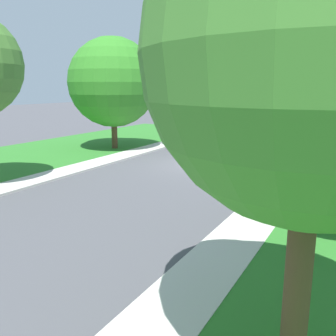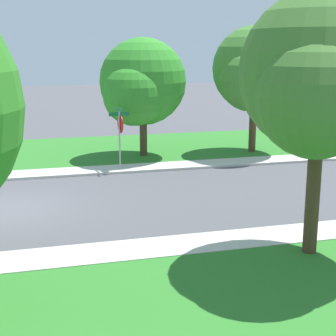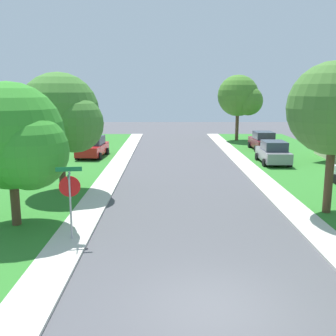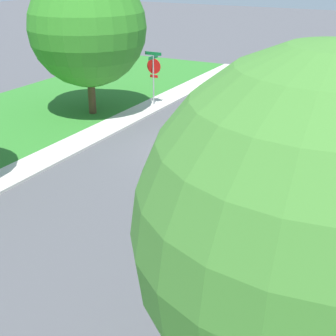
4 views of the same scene
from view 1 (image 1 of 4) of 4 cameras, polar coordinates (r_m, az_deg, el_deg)
The scene contains 6 objects.
ground_plane at distance 18.56m, azimuth 4.67°, elevation 0.41°, with size 120.00×120.00×0.00m, color #4C4C51.
sidewalk_west at distance 6.56m, azimuth -1.65°, elevation -23.30°, with size 1.40×56.00×0.10m, color beige.
stop_sign_near_corner at distance 24.43m, azimuth -0.91°, elevation 7.81°, with size 0.92×0.92×2.77m.
stop_sign_far_corner at distance 12.46m, azimuth 15.56°, elevation 2.83°, with size 0.91×0.91×2.77m.
tree_across_right at distance 23.49m, azimuth -8.85°, elevation 12.56°, with size 5.81×5.40×6.83m.
tree_across_left at distance 5.03m, azimuth 19.42°, elevation 14.58°, with size 4.54×4.22×6.38m.
Camera 1 is at (-7.42, 16.57, 3.89)m, focal length 39.28 mm.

